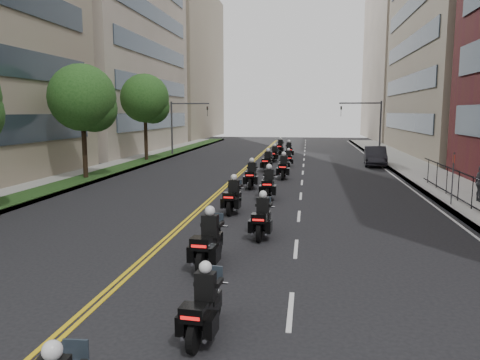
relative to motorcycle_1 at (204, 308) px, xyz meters
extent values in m
cube|color=gray|center=(10.50, 21.50, -0.54)|extent=(4.00, 90.00, 0.15)
cube|color=gray|center=(-13.50, 21.50, -0.54)|extent=(4.00, 90.00, 0.15)
cube|color=#1C3413|center=(-12.70, 21.50, -0.45)|extent=(2.00, 90.00, 0.04)
cube|color=#333F4C|center=(12.45, 44.50, 2.88)|extent=(0.12, 24.08, 1.80)
cube|color=#333F4C|center=(12.45, 44.50, 6.88)|extent=(0.12, 24.08, 1.80)
cube|color=#333F4C|center=(12.45, 44.50, 10.88)|extent=(0.12, 24.08, 1.80)
cube|color=#333F4C|center=(12.45, 44.50, 14.88)|extent=(0.12, 24.08, 1.80)
cube|color=gray|center=(20.00, 74.50, 12.38)|extent=(15.00, 28.00, 26.00)
cube|color=gray|center=(-23.50, 44.50, 16.38)|extent=(16.00, 28.00, 34.00)
cube|color=#333F4C|center=(-15.45, 44.50, 2.88)|extent=(0.12, 24.08, 1.80)
cube|color=#333F4C|center=(-15.45, 44.50, 6.88)|extent=(0.12, 24.08, 1.80)
cube|color=#333F4C|center=(-15.45, 44.50, 10.88)|extent=(0.12, 24.08, 1.80)
cube|color=#333F4C|center=(-15.45, 44.50, 14.88)|extent=(0.12, 24.08, 1.80)
cube|color=gray|center=(-23.50, 74.50, 12.38)|extent=(16.00, 28.00, 26.00)
cylinder|color=#311F16|center=(-12.70, 20.50, 1.94)|extent=(0.32, 0.32, 5.11)
sphere|color=#1D4918|center=(-12.70, 20.50, 4.86)|extent=(4.40, 4.40, 4.40)
sphere|color=#1D4918|center=(-12.10, 20.90, 4.13)|extent=(3.08, 3.08, 3.08)
cylinder|color=#311F16|center=(-12.70, 32.50, 2.08)|extent=(0.32, 0.32, 5.39)
sphere|color=#1D4918|center=(-12.70, 32.50, 5.16)|extent=(4.40, 4.40, 4.40)
sphere|color=#1D4918|center=(-12.10, 32.90, 4.39)|extent=(3.08, 3.08, 3.08)
cylinder|color=#3F3F44|center=(9.00, 38.50, 2.18)|extent=(0.18, 0.18, 5.60)
cylinder|color=#3F3F44|center=(7.00, 38.50, 4.78)|extent=(4.00, 0.14, 0.14)
imported|color=black|center=(5.20, 38.50, 3.98)|extent=(0.16, 0.20, 1.00)
cylinder|color=#3F3F44|center=(-12.00, 38.50, 2.18)|extent=(0.18, 0.18, 5.60)
cylinder|color=#3F3F44|center=(-10.00, 38.50, 4.78)|extent=(4.00, 0.14, 0.14)
imported|color=black|center=(-8.20, 38.50, 3.98)|extent=(0.16, 0.20, 1.00)
sphere|color=silver|center=(-1.23, -3.50, 0.85)|extent=(0.28, 0.28, 0.28)
cylinder|color=black|center=(-0.05, -0.66, -0.30)|extent=(0.18, 0.64, 0.63)
cylinder|color=black|center=(0.06, 0.82, -0.30)|extent=(0.18, 0.64, 0.63)
cube|color=black|center=(0.01, 0.08, -0.04)|extent=(0.49, 1.28, 0.37)
cube|color=silver|center=(0.01, 0.12, -0.26)|extent=(0.39, 0.54, 0.28)
cube|color=black|center=(-0.05, -0.66, 0.18)|extent=(0.51, 0.43, 0.30)
cube|color=red|center=(-0.07, -0.86, 0.16)|extent=(0.37, 0.06, 0.07)
cube|color=black|center=(0.01, 0.12, 0.42)|extent=(0.43, 0.29, 0.58)
sphere|color=silver|center=(0.01, 0.13, 0.81)|extent=(0.27, 0.27, 0.27)
cylinder|color=black|center=(-0.87, 3.54, -0.25)|extent=(0.20, 0.74, 0.73)
cylinder|color=black|center=(-0.75, 5.25, -0.25)|extent=(0.20, 0.74, 0.73)
cube|color=black|center=(-0.81, 4.40, 0.05)|extent=(0.55, 1.48, 0.43)
cube|color=silver|center=(-0.80, 4.45, -0.20)|extent=(0.45, 0.62, 0.32)
cube|color=black|center=(-0.87, 3.54, 0.31)|extent=(0.59, 0.49, 0.34)
cube|color=red|center=(-0.88, 3.31, 0.28)|extent=(0.43, 0.06, 0.08)
cube|color=black|center=(-0.80, 4.45, 0.58)|extent=(0.49, 0.33, 0.67)
sphere|color=silver|center=(-0.80, 4.46, 1.04)|extent=(0.31, 0.31, 0.31)
cylinder|color=black|center=(0.39, 7.11, -0.27)|extent=(0.18, 0.70, 0.69)
cylinder|color=black|center=(0.48, 8.73, -0.27)|extent=(0.18, 0.70, 0.69)
cube|color=black|center=(0.43, 7.92, 0.01)|extent=(0.50, 1.39, 0.41)
cube|color=silver|center=(0.44, 7.97, -0.22)|extent=(0.41, 0.58, 0.30)
cube|color=black|center=(0.39, 7.11, 0.25)|extent=(0.55, 0.45, 0.32)
cube|color=red|center=(0.38, 6.90, 0.23)|extent=(0.41, 0.05, 0.07)
cube|color=black|center=(0.44, 7.97, 0.52)|extent=(0.46, 0.31, 0.63)
sphere|color=silver|center=(0.44, 7.98, 0.94)|extent=(0.29, 0.29, 0.29)
cylinder|color=black|center=(-1.33, 11.08, -0.26)|extent=(0.19, 0.71, 0.71)
cylinder|color=black|center=(-1.22, 12.74, -0.26)|extent=(0.19, 0.71, 0.71)
cube|color=black|center=(-1.28, 11.91, 0.03)|extent=(0.53, 1.43, 0.42)
cube|color=silver|center=(-1.27, 11.96, -0.21)|extent=(0.43, 0.60, 0.31)
cube|color=black|center=(-1.33, 11.08, 0.28)|extent=(0.57, 0.47, 0.33)
cube|color=red|center=(-1.35, 10.86, 0.25)|extent=(0.42, 0.06, 0.07)
cube|color=black|center=(-1.27, 11.96, 0.55)|extent=(0.48, 0.32, 0.64)
sphere|color=silver|center=(-1.27, 11.97, 0.98)|extent=(0.30, 0.30, 0.30)
cylinder|color=black|center=(0.03, 14.64, -0.25)|extent=(0.15, 0.75, 0.74)
cylinder|color=black|center=(0.03, 16.40, -0.25)|extent=(0.15, 0.75, 0.74)
cube|color=black|center=(0.03, 15.52, 0.06)|extent=(0.46, 1.48, 0.44)
cube|color=silver|center=(0.03, 15.58, -0.19)|extent=(0.42, 0.60, 0.33)
cube|color=black|center=(0.03, 14.64, 0.32)|extent=(0.57, 0.46, 0.35)
cube|color=red|center=(0.03, 14.41, 0.30)|extent=(0.44, 0.03, 0.08)
cube|color=black|center=(0.03, 15.58, 0.61)|extent=(0.48, 0.31, 0.68)
sphere|color=silver|center=(0.03, 15.59, 1.07)|extent=(0.32, 0.32, 0.32)
cylinder|color=black|center=(-1.28, 18.06, -0.25)|extent=(0.16, 0.74, 0.73)
cylinder|color=black|center=(-1.29, 19.79, -0.25)|extent=(0.16, 0.74, 0.73)
cube|color=black|center=(-1.29, 18.93, 0.05)|extent=(0.47, 1.46, 0.43)
cube|color=silver|center=(-1.29, 18.98, -0.20)|extent=(0.42, 0.60, 0.32)
cube|color=black|center=(-1.28, 18.06, 0.31)|extent=(0.57, 0.46, 0.35)
cube|color=red|center=(-1.28, 17.84, 0.29)|extent=(0.43, 0.04, 0.08)
cube|color=black|center=(-1.29, 18.98, 0.59)|extent=(0.48, 0.31, 0.67)
sphere|color=silver|center=(-1.29, 18.99, 1.04)|extent=(0.31, 0.31, 0.31)
cylinder|color=black|center=(0.40, 22.29, -0.25)|extent=(0.17, 0.75, 0.75)
cylinder|color=black|center=(0.44, 24.04, -0.25)|extent=(0.17, 0.75, 0.75)
cube|color=black|center=(0.42, 23.17, 0.06)|extent=(0.50, 1.49, 0.44)
cube|color=silver|center=(0.42, 23.22, -0.19)|extent=(0.43, 0.61, 0.33)
cube|color=black|center=(0.40, 22.29, 0.33)|extent=(0.58, 0.47, 0.35)
cube|color=red|center=(0.39, 22.06, 0.30)|extent=(0.44, 0.04, 0.08)
cube|color=black|center=(0.42, 23.22, 0.61)|extent=(0.49, 0.32, 0.68)
sphere|color=silver|center=(0.42, 23.23, 1.07)|extent=(0.32, 0.32, 0.32)
cylinder|color=black|center=(-1.09, 26.12, -0.26)|extent=(0.22, 0.74, 0.72)
cylinder|color=black|center=(-0.91, 27.82, -0.26)|extent=(0.22, 0.74, 0.72)
cube|color=black|center=(-1.00, 26.97, 0.04)|extent=(0.60, 1.48, 0.43)
cube|color=silver|center=(-1.00, 27.03, -0.20)|extent=(0.46, 0.63, 0.32)
cube|color=black|center=(-1.09, 26.12, 0.30)|extent=(0.60, 0.50, 0.34)
cube|color=red|center=(-1.12, 25.90, 0.28)|extent=(0.43, 0.08, 0.07)
cube|color=black|center=(-1.00, 27.03, 0.58)|extent=(0.50, 0.35, 0.66)
sphere|color=silver|center=(-1.00, 27.04, 1.02)|extent=(0.31, 0.31, 0.31)
cylinder|color=black|center=(0.50, 30.03, -0.31)|extent=(0.18, 0.62, 0.62)
cylinder|color=black|center=(0.38, 31.47, -0.31)|extent=(0.18, 0.62, 0.62)
cube|color=black|center=(0.44, 30.75, -0.06)|extent=(0.48, 1.25, 0.36)
cube|color=silver|center=(0.43, 30.80, -0.27)|extent=(0.39, 0.53, 0.27)
cube|color=black|center=(0.50, 30.03, 0.16)|extent=(0.50, 0.42, 0.29)
cube|color=red|center=(0.52, 29.84, 0.14)|extent=(0.36, 0.06, 0.06)
cube|color=black|center=(0.43, 30.80, 0.40)|extent=(0.42, 0.29, 0.56)
sphere|color=silver|center=(0.43, 30.81, 0.78)|extent=(0.26, 0.26, 0.26)
cylinder|color=black|center=(-1.05, 33.24, -0.28)|extent=(0.20, 0.68, 0.67)
cylinder|color=black|center=(-0.89, 34.82, -0.28)|extent=(0.20, 0.68, 0.67)
cube|color=black|center=(-0.97, 34.03, 0.00)|extent=(0.54, 1.37, 0.40)
cube|color=silver|center=(-0.96, 34.08, -0.23)|extent=(0.43, 0.58, 0.30)
cube|color=black|center=(-1.05, 33.24, 0.23)|extent=(0.55, 0.46, 0.32)
cube|color=red|center=(-1.07, 33.03, 0.22)|extent=(0.40, 0.07, 0.07)
cube|color=black|center=(-0.96, 34.08, 0.49)|extent=(0.46, 0.32, 0.62)
sphere|color=silver|center=(-0.96, 34.09, 0.91)|extent=(0.29, 0.29, 0.29)
cylinder|color=black|center=(0.26, 37.15, -0.26)|extent=(0.22, 0.74, 0.72)
cylinder|color=black|center=(0.08, 38.84, -0.26)|extent=(0.22, 0.74, 0.72)
cube|color=black|center=(0.17, 37.99, 0.04)|extent=(0.59, 1.48, 0.43)
cube|color=silver|center=(0.17, 38.05, -0.20)|extent=(0.46, 0.62, 0.32)
cube|color=black|center=(0.26, 37.15, 0.30)|extent=(0.60, 0.50, 0.34)
cube|color=red|center=(0.28, 36.92, 0.28)|extent=(0.43, 0.08, 0.07)
cube|color=black|center=(0.17, 38.05, 0.57)|extent=(0.50, 0.35, 0.66)
sphere|color=silver|center=(0.17, 38.06, 1.02)|extent=(0.31, 0.31, 0.31)
cylinder|color=black|center=(-0.96, 41.15, -0.25)|extent=(0.19, 0.74, 0.74)
cylinder|color=black|center=(-0.86, 42.88, -0.25)|extent=(0.19, 0.74, 0.74)
cube|color=black|center=(-0.91, 42.01, 0.05)|extent=(0.54, 1.48, 0.43)
cube|color=silver|center=(-0.91, 42.06, -0.20)|extent=(0.44, 0.62, 0.32)
cube|color=black|center=(-0.96, 41.15, 0.31)|extent=(0.59, 0.49, 0.35)
cube|color=red|center=(-0.97, 40.92, 0.29)|extent=(0.43, 0.06, 0.08)
cube|color=black|center=(-0.91, 42.06, 0.59)|extent=(0.49, 0.33, 0.67)
sphere|color=silver|center=(-0.91, 42.08, 1.05)|extent=(0.31, 0.31, 0.31)
imported|color=black|center=(7.74, 32.13, 0.20)|extent=(2.12, 5.08, 1.63)
camera|label=1|loc=(2.01, -8.80, 3.93)|focal=35.00mm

